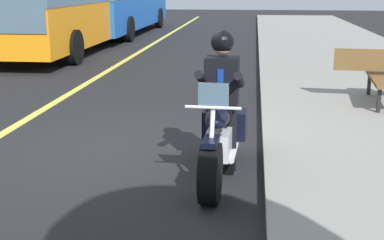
# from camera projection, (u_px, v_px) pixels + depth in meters

# --- Properties ---
(ground_plane) EXTENTS (80.00, 80.00, 0.00)m
(ground_plane) POSITION_uv_depth(u_px,v_px,m) (119.00, 151.00, 7.45)
(ground_plane) COLOR black
(motorcycle_main) EXTENTS (2.22, 0.65, 1.26)m
(motorcycle_main) POSITION_uv_depth(u_px,v_px,m) (220.00, 140.00, 6.39)
(motorcycle_main) COLOR black
(motorcycle_main) RESTS_ON ground_plane
(rider_main) EXTENTS (0.64, 0.56, 1.74)m
(rider_main) POSITION_uv_depth(u_px,v_px,m) (222.00, 89.00, 6.42)
(rider_main) COLOR black
(rider_main) RESTS_ON ground_plane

